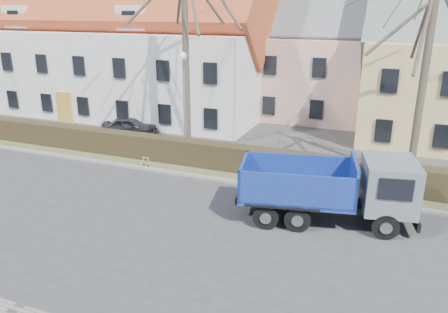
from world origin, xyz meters
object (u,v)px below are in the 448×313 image
at_px(dump_truck, 320,188).
at_px(parked_car_a, 130,126).
at_px(cart_frame, 143,161).
at_px(streetlight, 185,106).

xyz_separation_m(dump_truck, parked_car_a, (-13.42, 7.43, -0.75)).
relative_size(dump_truck, parked_car_a, 1.92).
height_order(cart_frame, parked_car_a, parked_car_a).
bearing_deg(dump_truck, cart_frame, 153.03).
xyz_separation_m(streetlight, parked_car_a, (-5.35, 2.68, -2.29)).
relative_size(streetlight, cart_frame, 8.28).
distance_m(dump_truck, streetlight, 9.49).
height_order(streetlight, parked_car_a, streetlight).
relative_size(streetlight, parked_car_a, 1.64).
bearing_deg(parked_car_a, streetlight, -133.43).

